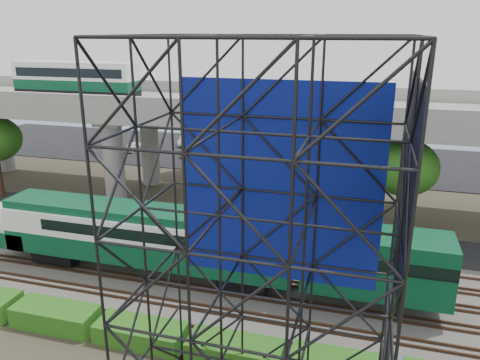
% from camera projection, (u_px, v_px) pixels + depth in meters
% --- Properties ---
extents(ground, '(140.00, 140.00, 0.00)m').
position_uv_depth(ground, '(159.00, 295.00, 28.08)').
color(ground, '#474233').
rests_on(ground, ground).
extents(ballast_bed, '(90.00, 12.00, 0.20)m').
position_uv_depth(ballast_bed, '(173.00, 277.00, 29.88)').
color(ballast_bed, slate).
rests_on(ballast_bed, ground).
extents(service_road, '(90.00, 5.00, 0.08)m').
position_uv_depth(service_road, '(216.00, 227.00, 37.68)').
color(service_road, black).
rests_on(service_road, ground).
extents(parking_lot, '(90.00, 18.00, 0.08)m').
position_uv_depth(parking_lot, '(275.00, 155.00, 59.21)').
color(parking_lot, black).
rests_on(parking_lot, ground).
extents(harbor_water, '(140.00, 40.00, 0.03)m').
position_uv_depth(harbor_water, '(301.00, 124.00, 79.36)').
color(harbor_water, '#465C73').
rests_on(harbor_water, ground).
extents(rail_tracks, '(90.00, 9.52, 0.16)m').
position_uv_depth(rail_tracks, '(173.00, 275.00, 29.83)').
color(rail_tracks, '#472D1E').
rests_on(rail_tracks, ballast_bed).
extents(commuter_train, '(29.30, 3.06, 4.30)m').
position_uv_depth(commuter_train, '(177.00, 238.00, 28.93)').
color(commuter_train, black).
rests_on(commuter_train, rail_tracks).
extents(overpass, '(80.00, 12.00, 12.40)m').
position_uv_depth(overpass, '(222.00, 114.00, 40.51)').
color(overpass, '#9E9B93').
rests_on(overpass, ground).
extents(scaffold_tower, '(9.36, 6.36, 15.00)m').
position_uv_depth(scaffold_tower, '(261.00, 260.00, 16.38)').
color(scaffold_tower, black).
rests_on(scaffold_tower, ground).
extents(hedge_strip, '(34.60, 1.80, 1.20)m').
position_uv_depth(hedge_strip, '(141.00, 332.00, 23.71)').
color(hedge_strip, '#1F5012').
rests_on(hedge_strip, ground).
extents(trees, '(40.94, 16.94, 7.69)m').
position_uv_depth(trees, '(186.00, 141.00, 42.40)').
color(trees, '#382314').
rests_on(trees, ground).
extents(suv, '(5.68, 2.66, 1.57)m').
position_uv_depth(suv, '(44.00, 203.00, 40.51)').
color(suv, black).
rests_on(suv, service_road).
extents(parked_cars, '(38.16, 9.69, 1.31)m').
position_uv_depth(parked_cars, '(284.00, 151.00, 58.44)').
color(parked_cars, silver).
rests_on(parked_cars, parking_lot).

